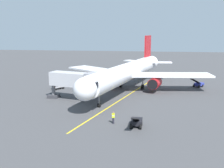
% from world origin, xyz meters
% --- Properties ---
extents(ground_plane, '(220.00, 220.00, 0.00)m').
position_xyz_m(ground_plane, '(0.00, 0.00, 0.00)').
color(ground_plane, '#424244').
extents(apron_lead_in_line, '(10.44, 38.74, 0.01)m').
position_xyz_m(apron_lead_in_line, '(1.18, 8.42, 0.01)').
color(apron_lead_in_line, yellow).
rests_on(apron_lead_in_line, ground).
extents(airplane, '(33.65, 39.77, 11.50)m').
position_xyz_m(airplane, '(1.11, 2.15, 4.00)').
color(airplane, white).
rests_on(airplane, ground).
extents(jet_bridge, '(11.46, 5.46, 5.40)m').
position_xyz_m(jet_bridge, '(9.18, 11.69, 3.76)').
color(jet_bridge, '#B7B7BC').
rests_on(jet_bridge, ground).
extents(ground_crew_marshaller, '(0.42, 0.28, 1.71)m').
position_xyz_m(ground_crew_marshaller, '(1.06, 23.15, 0.89)').
color(ground_crew_marshaller, '#23232D').
rests_on(ground_crew_marshaller, ground).
extents(baggage_cart_near_nose, '(2.71, 2.91, 1.27)m').
position_xyz_m(baggage_cart_near_nose, '(16.45, 2.84, 0.66)').
color(baggage_cart_near_nose, '#9E9EA3').
rests_on(baggage_cart_near_nose, ground).
extents(belt_loader_portside, '(3.71, 4.38, 2.32)m').
position_xyz_m(belt_loader_portside, '(-14.67, -4.15, 0.71)').
color(belt_loader_portside, '#2D3899').
rests_on(belt_loader_portside, ground).
extents(belt_loader_rear_apron, '(1.59, 4.60, 2.32)m').
position_xyz_m(belt_loader_rear_apron, '(-2.17, 23.89, 0.71)').
color(belt_loader_rear_apron, black).
rests_on(belt_loader_rear_apron, ground).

